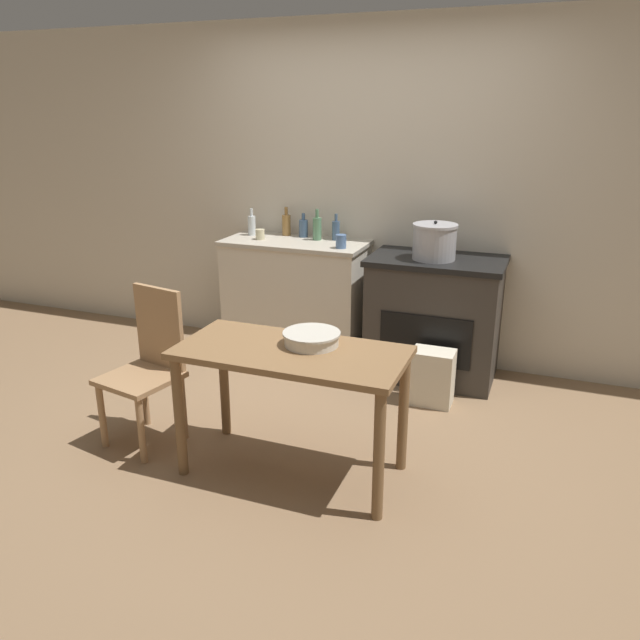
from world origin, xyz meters
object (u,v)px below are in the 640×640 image
object	(u,v)px
mixing_bowl_large	(312,338)
bottle_center_left	(303,228)
stock_pot	(434,242)
bottle_mid_left	(317,228)
flour_sack	(432,377)
cup_mid_right	(260,234)
work_table	(291,369)
stove	(434,318)
bottle_left	(286,224)
chair	(149,364)
bottle_far_left	(252,225)
cup_center_right	(341,241)
bottle_center	(336,230)

from	to	relation	value
mixing_bowl_large	bottle_center_left	bearing A→B (deg)	113.75
stock_pot	bottle_mid_left	size ratio (longest dim) A/B	1.31
flour_sack	cup_mid_right	distance (m)	1.74
work_table	bottle_mid_left	xyz separation A→B (m)	(-0.51, 1.69, 0.42)
stove	mixing_bowl_large	bearing A→B (deg)	-104.31
bottle_left	cup_mid_right	distance (m)	0.26
bottle_left	bottle_mid_left	bearing A→B (deg)	-15.53
cup_mid_right	chair	bearing A→B (deg)	-90.17
stove	chair	bearing A→B (deg)	-132.24
stock_pot	bottle_mid_left	bearing A→B (deg)	169.78
mixing_bowl_large	bottle_left	distance (m)	1.91
stove	flour_sack	size ratio (longest dim) A/B	2.50
bottle_mid_left	bottle_far_left	bearing A→B (deg)	-178.80
cup_mid_right	cup_center_right	bearing A→B (deg)	-6.13
bottle_mid_left	cup_mid_right	world-z (taller)	bottle_mid_left
bottle_center_left	cup_mid_right	distance (m)	0.35
chair	bottle_center_left	world-z (taller)	bottle_center_left
chair	bottle_far_left	bearing A→B (deg)	106.01
stock_pot	bottle_left	bearing A→B (deg)	168.49
stove	work_table	size ratio (longest dim) A/B	0.79
work_table	stock_pot	size ratio (longest dim) A/B	3.86
stove	cup_center_right	distance (m)	0.88
flour_sack	bottle_center	bearing A→B (deg)	145.45
bottle_center_left	work_table	bearing A→B (deg)	-69.56
bottle_center	chair	bearing A→B (deg)	-108.36
stove	mixing_bowl_large	world-z (taller)	stove
mixing_bowl_large	cup_center_right	xyz separation A→B (m)	(-0.32, 1.38, 0.22)
cup_center_right	bottle_far_left	bearing A→B (deg)	166.19
flour_sack	mixing_bowl_large	world-z (taller)	mixing_bowl_large
stove	bottle_center_left	bearing A→B (deg)	170.33
mixing_bowl_large	bottle_center_left	world-z (taller)	bottle_center_left
bottle_mid_left	cup_center_right	bearing A→B (deg)	-38.47
stove	stock_pot	size ratio (longest dim) A/B	3.06
bottle_left	bottle_far_left	bearing A→B (deg)	-160.22
bottle_center	cup_mid_right	distance (m)	0.59
work_table	mixing_bowl_large	distance (m)	0.20
stove	bottle_mid_left	bearing A→B (deg)	172.97
cup_center_right	cup_mid_right	bearing A→B (deg)	173.87
bottle_left	bottle_center_left	xyz separation A→B (m)	(0.15, -0.01, -0.02)
bottle_far_left	cup_mid_right	bearing A→B (deg)	-43.51
work_table	stove	bearing A→B (deg)	74.01
bottle_far_left	bottle_center_left	world-z (taller)	bottle_far_left
flour_sack	stock_pot	xyz separation A→B (m)	(-0.12, 0.42, 0.84)
bottle_far_left	stock_pot	bearing A→B (deg)	-6.03
mixing_bowl_large	cup_mid_right	size ratio (longest dim) A/B	3.90
flour_sack	bottle_center	xyz separation A→B (m)	(-0.92, 0.64, 0.83)
chair	cup_mid_right	world-z (taller)	cup_mid_right
bottle_far_left	bottle_mid_left	size ratio (longest dim) A/B	0.89
chair	bottle_center_left	size ratio (longest dim) A/B	4.95
work_table	bottle_center	bearing A→B (deg)	102.19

